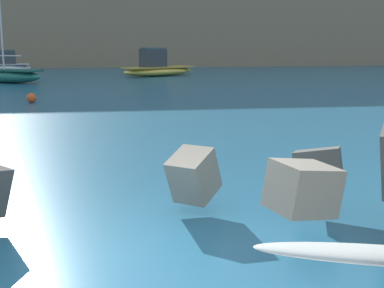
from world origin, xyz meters
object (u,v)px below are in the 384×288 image
boat_near_centre (157,68)px  boat_mid_centre (4,66)px  boat_near_right (9,75)px  mooring_buoy_inner (31,98)px

boat_near_centre → boat_mid_centre: bearing=155.3°
boat_near_right → mooring_buoy_inner: size_ratio=16.35×
boat_near_centre → mooring_buoy_inner: (-7.23, -17.25, -0.44)m
boat_near_centre → boat_near_right: size_ratio=0.90×
boat_near_right → boat_mid_centre: bearing=101.9°
boat_mid_centre → mooring_buoy_inner: 23.72m
boat_near_centre → mooring_buoy_inner: boat_near_centre is taller
boat_mid_centre → mooring_buoy_inner: bearing=-76.7°
boat_mid_centre → mooring_buoy_inner: (5.44, -23.08, -0.39)m
boat_near_centre → boat_near_right: 11.60m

